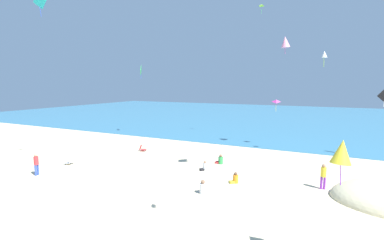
# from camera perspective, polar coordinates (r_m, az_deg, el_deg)

# --- Properties ---
(ground_plane) EXTENTS (120.00, 120.00, 0.00)m
(ground_plane) POSITION_cam_1_polar(r_m,az_deg,el_deg) (21.11, 1.79, -10.11)
(ground_plane) COLOR beige
(ocean_water) EXTENTS (120.00, 60.00, 0.05)m
(ocean_water) POSITION_cam_1_polar(r_m,az_deg,el_deg) (58.14, 17.80, 0.70)
(ocean_water) COLOR teal
(ocean_water) RESTS_ON ground_plane
(beach_chair_near_camera) EXTENTS (0.79, 0.71, 0.59)m
(beach_chair_near_camera) POSITION_cam_1_polar(r_m,az_deg,el_deg) (27.11, -10.17, -5.75)
(beach_chair_near_camera) COLOR #D13D3D
(beach_chair_near_camera) RESTS_ON ground_plane
(beach_chair_far_left) EXTENTS (0.69, 0.70, 0.54)m
(beach_chair_far_left) POSITION_cam_1_polar(r_m,az_deg,el_deg) (24.38, -23.80, -7.76)
(beach_chair_far_left) COLOR white
(beach_chair_far_left) RESTS_ON ground_plane
(person_1) EXTENTS (0.62, 0.73, 0.82)m
(person_1) POSITION_cam_1_polar(r_m,az_deg,el_deg) (16.69, 2.23, -13.81)
(person_1) COLOR white
(person_1) RESTS_ON ground_plane
(person_2) EXTENTS (0.61, 0.63, 0.73)m
(person_2) POSITION_cam_1_polar(r_m,az_deg,el_deg) (20.89, 2.61, -9.54)
(person_2) COLOR white
(person_2) RESTS_ON ground_plane
(person_3) EXTENTS (0.36, 0.36, 1.57)m
(person_3) POSITION_cam_1_polar(r_m,az_deg,el_deg) (18.84, 25.32, -10.10)
(person_3) COLOR purple
(person_3) RESTS_ON ground_plane
(person_4) EXTENTS (0.62, 0.61, 0.72)m
(person_4) POSITION_cam_1_polar(r_m,az_deg,el_deg) (18.52, 8.81, -11.85)
(person_4) COLOR orange
(person_4) RESTS_ON ground_plane
(person_5) EXTENTS (0.64, 0.40, 0.78)m
(person_5) POSITION_cam_1_polar(r_m,az_deg,el_deg) (22.60, 5.80, -8.21)
(person_5) COLOR green
(person_5) RESTS_ON ground_plane
(person_6) EXTENTS (0.31, 0.31, 1.54)m
(person_6) POSITION_cam_1_polar(r_m,az_deg,el_deg) (22.40, -29.29, -7.67)
(person_6) COLOR blue
(person_6) RESTS_ON ground_plane
(kite_magenta) EXTENTS (0.73, 0.61, 1.26)m
(kite_magenta) POSITION_cam_1_polar(r_m,az_deg,el_deg) (28.99, 16.86, 3.76)
(kite_magenta) COLOR #DB3DA8
(kite_lime) EXTENTS (0.64, 0.62, 1.04)m
(kite_lime) POSITION_cam_1_polar(r_m,az_deg,el_deg) (33.93, 14.03, 21.83)
(kite_lime) COLOR #99DB33
(kite_black) EXTENTS (0.96, 0.61, 1.44)m
(kite_black) POSITION_cam_1_polar(r_m,az_deg,el_deg) (27.69, 34.72, 4.04)
(kite_black) COLOR black
(kite_pink) EXTENTS (1.24, 1.24, 1.65)m
(kite_pink) POSITION_cam_1_polar(r_m,az_deg,el_deg) (28.08, 18.58, 14.92)
(kite_pink) COLOR pink
(kite_yellow) EXTENTS (0.90, 0.94, 1.51)m
(kite_yellow) POSITION_cam_1_polar(r_m,az_deg,el_deg) (9.97, 28.35, -5.77)
(kite_yellow) COLOR yellow
(kite_teal) EXTENTS (1.05, 0.38, 1.56)m
(kite_teal) POSITION_cam_1_polar(r_m,az_deg,el_deg) (23.75, -28.73, 20.54)
(kite_teal) COLOR #1EADAD
(kite_white) EXTENTS (0.61, 0.62, 1.34)m
(kite_white) POSITION_cam_1_polar(r_m,az_deg,el_deg) (25.91, 25.49, 12.08)
(kite_white) COLOR white
(kite_green) EXTENTS (0.65, 1.04, 1.62)m
(kite_green) POSITION_cam_1_polar(r_m,az_deg,el_deg) (34.87, -10.43, 9.93)
(kite_green) COLOR green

